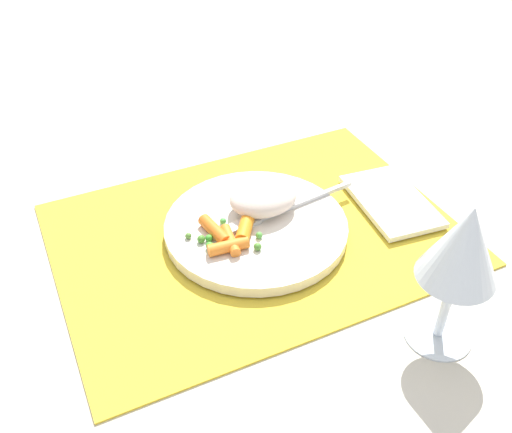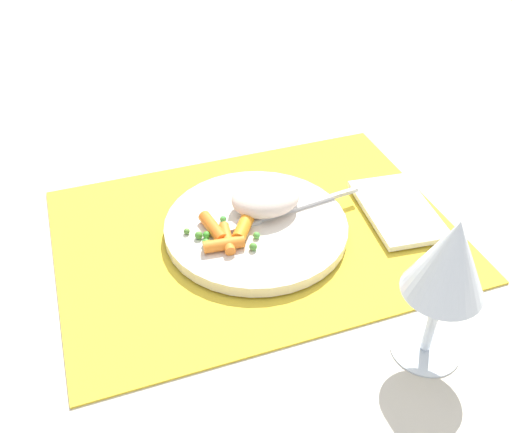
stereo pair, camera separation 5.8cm
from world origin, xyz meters
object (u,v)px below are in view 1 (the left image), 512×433
(rice_mound, at_px, (263,197))
(napkin, at_px, (391,201))
(plate, at_px, (256,227))
(carrot_portion, at_px, (230,235))
(fork, at_px, (280,211))
(wine_glass, at_px, (463,249))

(rice_mound, height_order, napkin, rice_mound)
(plate, bearing_deg, carrot_portion, 20.80)
(fork, relative_size, wine_glass, 1.13)
(fork, bearing_deg, carrot_portion, 14.80)
(rice_mound, relative_size, fork, 0.46)
(rice_mound, bearing_deg, carrot_portion, 30.88)
(rice_mound, xyz_separation_m, fork, (-0.02, 0.02, -0.02))
(rice_mound, relative_size, wine_glass, 0.52)
(rice_mound, height_order, fork, rice_mound)
(plate, distance_m, fork, 0.04)
(rice_mound, xyz_separation_m, carrot_portion, (0.06, 0.04, -0.01))
(fork, bearing_deg, plate, 7.29)
(carrot_portion, height_order, napkin, carrot_portion)
(plate, distance_m, carrot_portion, 0.05)
(wine_glass, distance_m, napkin, 0.25)
(carrot_portion, bearing_deg, wine_glass, 124.39)
(rice_mound, bearing_deg, fork, 132.29)
(napkin, bearing_deg, wine_glass, 67.04)
(carrot_portion, bearing_deg, napkin, 178.03)
(plate, height_order, fork, fork)
(plate, height_order, wine_glass, wine_glass)
(rice_mound, relative_size, napkin, 0.62)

